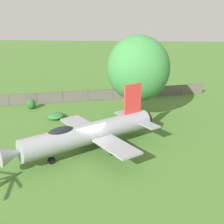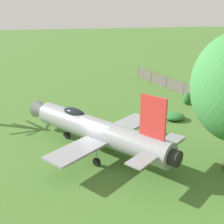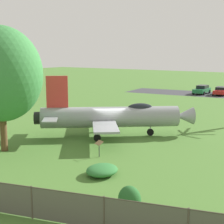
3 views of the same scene
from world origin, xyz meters
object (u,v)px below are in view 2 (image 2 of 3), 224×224
at_px(display_jet, 95,129).
at_px(shrub_by_tree, 174,116).
at_px(shrub_near_fence, 188,99).
at_px(info_plaque, 155,122).

distance_m(display_jet, shrub_by_tree, 9.43).
height_order(display_jet, shrub_near_fence, display_jet).
height_order(shrub_near_fence, shrub_by_tree, shrub_near_fence).
bearing_deg(display_jet, shrub_by_tree, -99.27).
height_order(display_jet, info_plaque, display_jet).
bearing_deg(shrub_by_tree, display_jet, 120.20).
relative_size(display_jet, shrub_near_fence, 9.43).
bearing_deg(shrub_near_fence, display_jet, 127.47).
distance_m(display_jet, shrub_near_fence, 14.06).
xyz_separation_m(display_jet, shrub_by_tree, (4.69, -8.06, -1.43)).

